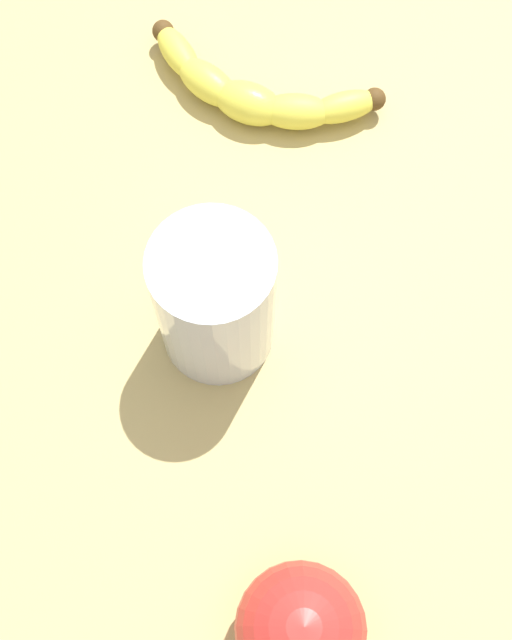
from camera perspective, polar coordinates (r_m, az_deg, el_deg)
The scene contains 4 objects.
wooden_tabletop at distance 65.15cm, azimuth 3.38°, elevation -1.04°, with size 120.00×120.00×3.00cm, color tan.
banana at distance 72.02cm, azimuth -0.15°, elevation 15.24°, with size 20.86×9.07×3.44cm.
smoothie_glass at distance 57.95cm, azimuth -2.80°, elevation 1.25°, with size 8.39×8.39×12.43cm.
apple_fruit at distance 55.39cm, azimuth 3.06°, elevation -20.24°, with size 8.27×8.27×8.27cm, color red.
Camera 1 is at (8.65, -21.35, 62.45)cm, focal length 47.06 mm.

